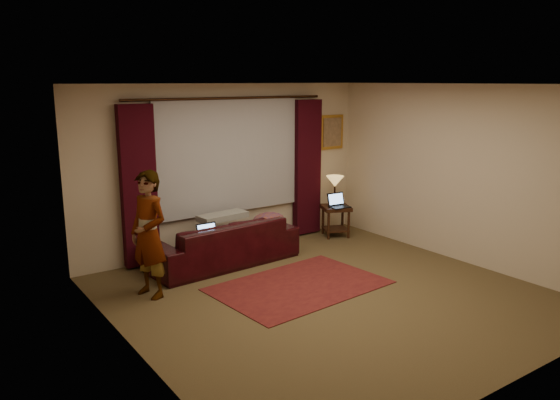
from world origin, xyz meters
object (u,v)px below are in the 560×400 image
Objects in this scene: sofa at (223,234)px; end_table at (336,221)px; laptop_table at (340,201)px; laptop_sofa at (210,233)px; tiffany_lamp at (335,190)px; person at (149,235)px.

end_table is (2.31, 0.16, -0.18)m from sofa.
laptop_table is at bearing 177.48° from sofa.
sofa is at bearing -174.31° from laptop_table.
sofa is 6.28× the size of laptop_table.
laptop_sofa is 0.93× the size of laptop_table.
laptop_sofa is 2.76m from tiffany_lamp.
person is at bearing 19.03° from sofa.
sofa is 4.20× the size of end_table.
sofa reaches higher than laptop_table.
laptop_sofa is 1.13m from person.
tiffany_lamp is (2.71, 0.50, 0.22)m from laptop_sofa.
sofa is 2.31m from laptop_table.
laptop_table is at bearing -99.07° from end_table.
laptop_table is at bearing 6.43° from laptop_sofa.
person is at bearing -158.49° from laptop_sofa.
laptop_table reaches higher than laptop_sofa.
tiffany_lamp is at bearing 85.94° from person.
sofa is 1.49m from person.
end_table is at bearing -121.93° from tiffany_lamp.
sofa is 0.37m from laptop_sofa.
tiffany_lamp reaches higher than end_table.
tiffany_lamp is at bearing 11.70° from laptop_sofa.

